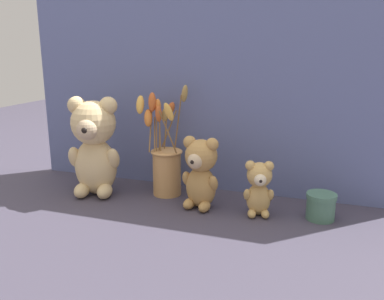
{
  "coord_description": "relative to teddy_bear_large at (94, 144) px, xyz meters",
  "views": [
    {
      "loc": [
        0.37,
        -1.06,
        0.46
      ],
      "look_at": [
        0.0,
        0.02,
        0.16
      ],
      "focal_mm": 38.0,
      "sensor_mm": 36.0,
      "label": 1
    }
  ],
  "objects": [
    {
      "name": "ground_plane",
      "position": [
        0.31,
        0.0,
        -0.16
      ],
      "size": [
        4.0,
        4.0,
        0.0
      ],
      "primitive_type": "plane",
      "color": "#3D3847"
    },
    {
      "name": "backdrop_wall",
      "position": [
        0.31,
        0.17,
        0.15
      ],
      "size": [
        1.22,
        0.02,
        0.61
      ],
      "color": "slate",
      "rests_on": "ground"
    },
    {
      "name": "teddy_bear_large",
      "position": [
        0.0,
        0.0,
        0.0
      ],
      "size": [
        0.17,
        0.16,
        0.31
      ],
      "color": "#DBBC84",
      "rests_on": "ground"
    },
    {
      "name": "teddy_bear_medium",
      "position": [
        0.35,
        -0.0,
        -0.05
      ],
      "size": [
        0.12,
        0.11,
        0.21
      ],
      "color": "tan",
      "rests_on": "ground"
    },
    {
      "name": "teddy_bear_small",
      "position": [
        0.51,
        -0.0,
        -0.08
      ],
      "size": [
        0.09,
        0.08,
        0.16
      ],
      "color": "tan",
      "rests_on": "ground"
    },
    {
      "name": "flower_vase",
      "position": [
        0.21,
        0.07,
        -0.05
      ],
      "size": [
        0.15,
        0.16,
        0.34
      ],
      "color": "tan",
      "rests_on": "ground"
    },
    {
      "name": "decorative_tin_tall",
      "position": [
        0.68,
        0.03,
        -0.12
      ],
      "size": [
        0.08,
        0.08,
        0.07
      ],
      "color": "#47705B",
      "rests_on": "ground"
    }
  ]
}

